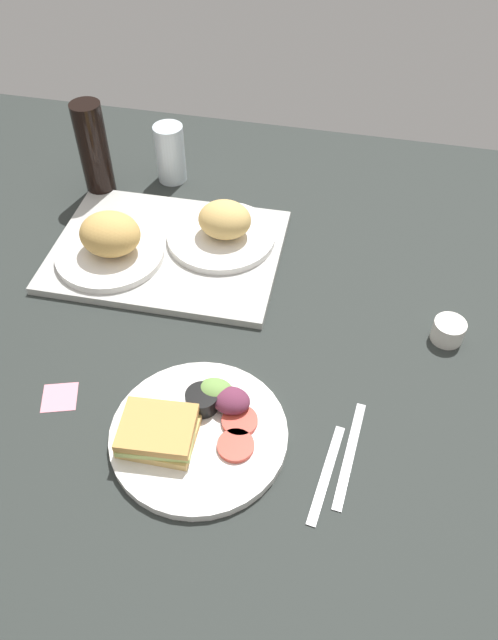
{
  "coord_description": "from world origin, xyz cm",
  "views": [
    {
      "loc": [
        17.57,
        -67.38,
        81.8
      ],
      "look_at": [
        2.0,
        3.0,
        4.0
      ],
      "focal_mm": 34.49,
      "sensor_mm": 36.0,
      "label": 1
    }
  ],
  "objects_px": {
    "drinking_glass": "(170,153)",
    "fork": "(326,473)",
    "knife": "(350,454)",
    "bread_plate_far": "(223,228)",
    "serving_tray": "(167,251)",
    "espresso_cup": "(448,331)",
    "soda_bottle": "(94,151)",
    "sticky_note": "(60,397)",
    "bread_plate_near": "(110,242)",
    "plate_with_salad": "(195,428)"
  },
  "relations": [
    {
      "from": "drinking_glass",
      "to": "espresso_cup",
      "type": "bearing_deg",
      "value": -30.63
    },
    {
      "from": "serving_tray",
      "to": "soda_bottle",
      "type": "bearing_deg",
      "value": 140.7
    },
    {
      "from": "soda_bottle",
      "to": "espresso_cup",
      "type": "xyz_separation_m",
      "value": [
        0.76,
        -0.28,
        -0.09
      ]
    },
    {
      "from": "plate_with_salad",
      "to": "sticky_note",
      "type": "bearing_deg",
      "value": 175.21
    },
    {
      "from": "plate_with_salad",
      "to": "espresso_cup",
      "type": "bearing_deg",
      "value": 37.15
    },
    {
      "from": "serving_tray",
      "to": "fork",
      "type": "height_order",
      "value": "serving_tray"
    },
    {
      "from": "plate_with_salad",
      "to": "fork",
      "type": "distance_m",
      "value": 0.21
    },
    {
      "from": "soda_bottle",
      "to": "fork",
      "type": "distance_m",
      "value": 0.84
    },
    {
      "from": "bread_plate_near",
      "to": "sticky_note",
      "type": "xyz_separation_m",
      "value": [
        0.03,
        -0.33,
        -0.05
      ]
    },
    {
      "from": "bread_plate_far",
      "to": "plate_with_salad",
      "type": "bearing_deg",
      "value": -81.41
    },
    {
      "from": "plate_with_salad",
      "to": "drinking_glass",
      "type": "xyz_separation_m",
      "value": [
        -0.24,
        0.65,
        0.05
      ]
    },
    {
      "from": "fork",
      "to": "plate_with_salad",
      "type": "bearing_deg",
      "value": 90.72
    },
    {
      "from": "bread_plate_near",
      "to": "plate_with_salad",
      "type": "height_order",
      "value": "bread_plate_near"
    },
    {
      "from": "espresso_cup",
      "to": "sticky_note",
      "type": "height_order",
      "value": "espresso_cup"
    },
    {
      "from": "bread_plate_far",
      "to": "serving_tray",
      "type": "bearing_deg",
      "value": -154.16
    },
    {
      "from": "sticky_note",
      "to": "bread_plate_far",
      "type": "bearing_deg",
      "value": 68.53
    },
    {
      "from": "sticky_note",
      "to": "fork",
      "type": "bearing_deg",
      "value": -5.67
    },
    {
      "from": "drinking_glass",
      "to": "fork",
      "type": "xyz_separation_m",
      "value": [
        0.45,
        -0.68,
        -0.06
      ]
    },
    {
      "from": "drinking_glass",
      "to": "sticky_note",
      "type": "bearing_deg",
      "value": -89.61
    },
    {
      "from": "serving_tray",
      "to": "sticky_note",
      "type": "distance_m",
      "value": 0.38
    },
    {
      "from": "bread_plate_far",
      "to": "drinking_glass",
      "type": "height_order",
      "value": "drinking_glass"
    },
    {
      "from": "serving_tray",
      "to": "espresso_cup",
      "type": "relative_size",
      "value": 8.04
    },
    {
      "from": "bread_plate_far",
      "to": "soda_bottle",
      "type": "distance_m",
      "value": 0.34
    },
    {
      "from": "sticky_note",
      "to": "espresso_cup",
      "type": "bearing_deg",
      "value": 23.48
    },
    {
      "from": "knife",
      "to": "bread_plate_far",
      "type": "bearing_deg",
      "value": 40.5
    },
    {
      "from": "knife",
      "to": "serving_tray",
      "type": "bearing_deg",
      "value": 52.3
    },
    {
      "from": "bread_plate_near",
      "to": "soda_bottle",
      "type": "bearing_deg",
      "value": 117.09
    },
    {
      "from": "serving_tray",
      "to": "espresso_cup",
      "type": "height_order",
      "value": "espresso_cup"
    },
    {
      "from": "bread_plate_far",
      "to": "knife",
      "type": "bearing_deg",
      "value": -54.79
    },
    {
      "from": "bread_plate_near",
      "to": "fork",
      "type": "relative_size",
      "value": 1.25
    },
    {
      "from": "knife",
      "to": "sticky_note",
      "type": "bearing_deg",
      "value": 94.82
    },
    {
      "from": "bread_plate_near",
      "to": "bread_plate_far",
      "type": "bearing_deg",
      "value": 25.91
    },
    {
      "from": "bread_plate_far",
      "to": "drinking_glass",
      "type": "xyz_separation_m",
      "value": [
        -0.17,
        0.2,
        0.02
      ]
    },
    {
      "from": "serving_tray",
      "to": "bread_plate_far",
      "type": "bearing_deg",
      "value": 25.84
    },
    {
      "from": "soda_bottle",
      "to": "knife",
      "type": "height_order",
      "value": "soda_bottle"
    },
    {
      "from": "fork",
      "to": "serving_tray",
      "type": "bearing_deg",
      "value": 49.36
    },
    {
      "from": "bread_plate_near",
      "to": "drinking_glass",
      "type": "distance_m",
      "value": 0.3
    },
    {
      "from": "serving_tray",
      "to": "espresso_cup",
      "type": "bearing_deg",
      "value": -11.37
    },
    {
      "from": "bread_plate_far",
      "to": "espresso_cup",
      "type": "height_order",
      "value": "bread_plate_far"
    },
    {
      "from": "knife",
      "to": "espresso_cup",
      "type": "bearing_deg",
      "value": -22.23
    },
    {
      "from": "serving_tray",
      "to": "plate_with_salad",
      "type": "xyz_separation_m",
      "value": [
        0.17,
        -0.4,
        0.01
      ]
    },
    {
      "from": "bread_plate_far",
      "to": "fork",
      "type": "distance_m",
      "value": 0.55
    },
    {
      "from": "serving_tray",
      "to": "plate_with_salad",
      "type": "bearing_deg",
      "value": -66.59
    },
    {
      "from": "plate_with_salad",
      "to": "soda_bottle",
      "type": "distance_m",
      "value": 0.69
    },
    {
      "from": "soda_bottle",
      "to": "fork",
      "type": "bearing_deg",
      "value": -45.24
    },
    {
      "from": "plate_with_salad",
      "to": "knife",
      "type": "xyz_separation_m",
      "value": [
        0.24,
        0.02,
        -0.02
      ]
    },
    {
      "from": "sticky_note",
      "to": "drinking_glass",
      "type": "bearing_deg",
      "value": 90.39
    },
    {
      "from": "knife",
      "to": "sticky_note",
      "type": "relative_size",
      "value": 3.39
    },
    {
      "from": "serving_tray",
      "to": "knife",
      "type": "bearing_deg",
      "value": -42.99
    },
    {
      "from": "bread_plate_far",
      "to": "sticky_note",
      "type": "bearing_deg",
      "value": -111.47
    }
  ]
}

